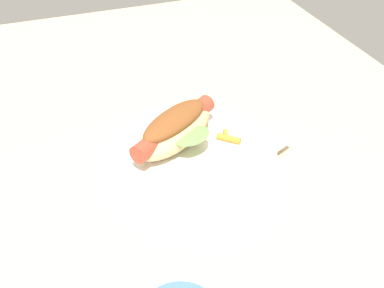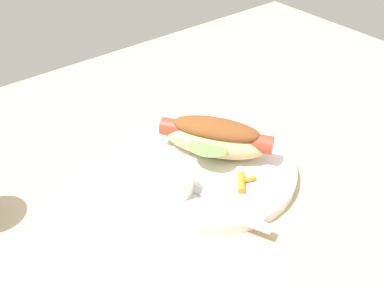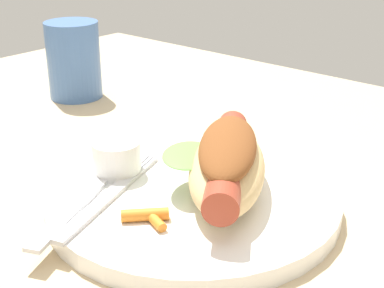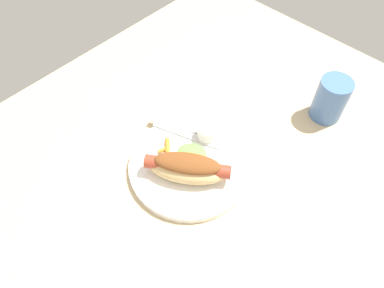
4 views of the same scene
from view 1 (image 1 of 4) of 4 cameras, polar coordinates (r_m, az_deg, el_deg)
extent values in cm
cube|color=tan|center=(79.40, -0.10, -1.50)|extent=(120.00, 90.00, 1.80)
cylinder|color=white|center=(77.03, -0.14, -1.26)|extent=(25.27, 25.27, 1.60)
ellipsoid|color=#DBB77A|center=(76.65, -1.91, 1.34)|extent=(13.85, 16.31, 4.55)
cylinder|color=#A33D28|center=(76.20, -1.92, 1.83)|extent=(11.69, 15.54, 2.75)
ellipsoid|color=brown|center=(75.51, -1.94, 2.61)|extent=(11.25, 13.51, 2.54)
ellipsoid|color=#6BB74C|center=(74.23, -0.04, 0.93)|extent=(6.77, 7.39, 0.75)
cylinder|color=white|center=(70.72, 3.45, -2.83)|extent=(4.41, 4.41, 3.15)
cube|color=silver|center=(75.68, 5.83, -1.31)|extent=(5.23, 12.49, 0.40)
cube|color=silver|center=(71.65, 0.94, -3.58)|extent=(1.31, 3.13, 0.40)
cube|color=silver|center=(71.38, 1.18, -3.76)|extent=(1.31, 3.13, 0.40)
cube|color=silver|center=(71.12, 1.41, -3.94)|extent=(1.31, 3.13, 0.40)
cube|color=silver|center=(74.71, 6.78, -1.97)|extent=(7.76, 15.11, 0.36)
cylinder|color=orange|center=(78.47, 4.03, 0.60)|extent=(3.27, 3.41, 1.00)
cylinder|color=orange|center=(79.10, 3.82, 0.84)|extent=(2.45, 1.50, 0.78)
camera|label=2|loc=(0.64, 52.44, 19.96)|focal=42.54mm
camera|label=3|loc=(1.03, 12.51, 22.45)|focal=52.37mm
camera|label=4|loc=(0.89, -34.04, 42.10)|focal=33.72mm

